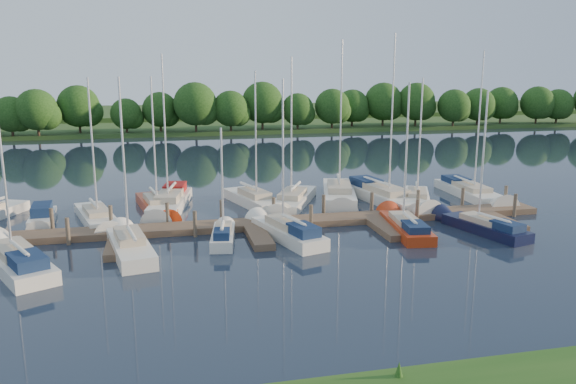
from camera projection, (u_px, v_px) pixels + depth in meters
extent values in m
plane|color=#192633|center=(276.00, 270.00, 28.16)|extent=(260.00, 260.00, 0.00)
cube|color=brown|center=(251.00, 224.00, 35.75)|extent=(40.00, 2.00, 0.40)
cube|color=brown|center=(117.00, 247.00, 31.17)|extent=(1.20, 4.00, 0.40)
cube|color=brown|center=(259.00, 238.00, 32.89)|extent=(1.20, 4.00, 0.40)
cube|color=brown|center=(387.00, 229.00, 34.60)|extent=(1.20, 4.00, 0.40)
cube|color=brown|center=(503.00, 222.00, 36.32)|extent=(1.20, 4.00, 0.40)
cylinder|color=#473D33|center=(52.00, 224.00, 34.31)|extent=(0.24, 0.24, 2.00)
cylinder|color=#473D33|center=(111.00, 221.00, 35.05)|extent=(0.24, 0.24, 2.00)
cylinder|color=#473D33|center=(168.00, 218.00, 35.79)|extent=(0.24, 0.24, 2.00)
cylinder|color=#473D33|center=(222.00, 215.00, 36.53)|extent=(0.24, 0.24, 2.00)
cylinder|color=#473D33|center=(274.00, 212.00, 37.27)|extent=(0.24, 0.24, 2.00)
cylinder|color=#473D33|center=(324.00, 209.00, 38.01)|extent=(0.24, 0.24, 2.00)
cylinder|color=#473D33|center=(372.00, 207.00, 38.76)|extent=(0.24, 0.24, 2.00)
cylinder|color=#473D33|center=(418.00, 204.00, 39.50)|extent=(0.24, 0.24, 2.00)
cylinder|color=#473D33|center=(462.00, 202.00, 40.24)|extent=(0.24, 0.24, 2.00)
cylinder|color=#473D33|center=(505.00, 199.00, 40.98)|extent=(0.24, 0.24, 2.00)
cylinder|color=#473D33|center=(68.00, 235.00, 32.10)|extent=(0.24, 0.24, 2.00)
cylinder|color=#473D33|center=(195.00, 227.00, 33.65)|extent=(0.24, 0.24, 2.00)
cylinder|color=#473D33|center=(311.00, 220.00, 35.20)|extent=(0.24, 0.24, 2.00)
cylinder|color=#473D33|center=(417.00, 214.00, 36.74)|extent=(0.24, 0.24, 2.00)
cylinder|color=#473D33|center=(515.00, 208.00, 38.29)|extent=(0.24, 0.24, 2.00)
cube|color=#25461B|center=(192.00, 125.00, 99.60)|extent=(180.00, 30.00, 0.60)
cube|color=#3A5826|center=(186.00, 113.00, 123.36)|extent=(220.00, 40.00, 1.40)
cylinder|color=#38281C|center=(1.00, 131.00, 80.00)|extent=(0.36, 0.36, 2.82)
sphere|color=#16380F|center=(10.00, 113.00, 79.96)|extent=(4.69, 4.69, 4.69)
cylinder|color=#38281C|center=(41.00, 131.00, 81.43)|extent=(0.36, 0.36, 2.47)
sphere|color=#16380F|center=(39.00, 110.00, 80.79)|extent=(5.77, 5.77, 5.77)
sphere|color=#16380F|center=(49.00, 115.00, 81.42)|extent=(4.12, 4.12, 4.12)
cylinder|color=#38281C|center=(96.00, 127.00, 85.42)|extent=(0.36, 0.36, 2.72)
sphere|color=#16380F|center=(95.00, 105.00, 84.72)|extent=(6.35, 6.35, 6.35)
sphere|color=#16380F|center=(105.00, 111.00, 85.39)|extent=(4.54, 4.54, 4.54)
cylinder|color=#38281C|center=(119.00, 131.00, 83.50)|extent=(0.36, 0.36, 2.03)
sphere|color=#16380F|center=(118.00, 114.00, 82.97)|extent=(4.74, 4.74, 4.74)
sphere|color=#16380F|center=(125.00, 118.00, 83.53)|extent=(3.39, 3.39, 3.39)
cylinder|color=#38281C|center=(154.00, 129.00, 86.08)|extent=(0.36, 0.36, 2.00)
sphere|color=#16380F|center=(154.00, 113.00, 85.56)|extent=(4.67, 4.67, 4.67)
sphere|color=#16380F|center=(161.00, 117.00, 86.11)|extent=(3.34, 3.34, 3.34)
cylinder|color=#38281C|center=(201.00, 126.00, 88.17)|extent=(0.36, 0.36, 2.55)
sphere|color=#16380F|center=(200.00, 106.00, 87.51)|extent=(5.95, 5.95, 5.95)
sphere|color=#16380F|center=(208.00, 111.00, 88.15)|extent=(4.25, 4.25, 4.25)
cylinder|color=#38281C|center=(234.00, 128.00, 86.34)|extent=(0.36, 0.36, 2.42)
sphere|color=#16380F|center=(234.00, 108.00, 85.72)|extent=(5.64, 5.64, 5.64)
sphere|color=#16380F|center=(241.00, 113.00, 86.34)|extent=(4.03, 4.03, 4.03)
cylinder|color=#38281C|center=(268.00, 126.00, 88.87)|extent=(0.36, 0.36, 2.38)
sphere|color=#16380F|center=(268.00, 108.00, 88.25)|extent=(5.55, 5.55, 5.55)
sphere|color=#16380F|center=(275.00, 112.00, 88.86)|extent=(3.96, 3.96, 3.96)
cylinder|color=#38281C|center=(291.00, 124.00, 91.96)|extent=(0.36, 0.36, 2.36)
sphere|color=#16380F|center=(291.00, 107.00, 91.35)|extent=(5.51, 5.51, 5.51)
sphere|color=#16380F|center=(298.00, 111.00, 91.96)|extent=(3.93, 3.93, 3.93)
cylinder|color=#38281C|center=(325.00, 125.00, 91.20)|extent=(0.36, 0.36, 2.32)
sphere|color=#16380F|center=(326.00, 107.00, 90.60)|extent=(5.40, 5.40, 5.40)
sphere|color=#16380F|center=(332.00, 112.00, 91.20)|extent=(3.86, 3.86, 3.86)
cylinder|color=#38281C|center=(358.00, 123.00, 94.47)|extent=(0.36, 0.36, 2.37)
sphere|color=#16380F|center=(359.00, 105.00, 93.85)|extent=(5.53, 5.53, 5.53)
sphere|color=#16380F|center=(365.00, 110.00, 94.46)|extent=(3.95, 3.95, 3.95)
cylinder|color=#38281C|center=(391.00, 123.00, 92.84)|extent=(0.36, 0.36, 2.51)
sphere|color=#16380F|center=(392.00, 105.00, 92.19)|extent=(5.86, 5.86, 5.86)
sphere|color=#16380F|center=(398.00, 110.00, 92.83)|extent=(4.18, 4.18, 4.18)
cylinder|color=#38281C|center=(419.00, 123.00, 95.00)|extent=(0.36, 0.36, 2.11)
sphere|color=#16380F|center=(420.00, 108.00, 94.45)|extent=(4.92, 4.92, 4.92)
sphere|color=#16380F|center=(425.00, 112.00, 95.02)|extent=(3.51, 3.51, 3.51)
cylinder|color=#38281C|center=(457.00, 123.00, 96.16)|extent=(0.36, 0.36, 2.12)
sphere|color=#16380F|center=(458.00, 107.00, 95.61)|extent=(4.95, 4.95, 4.95)
sphere|color=#16380F|center=(463.00, 111.00, 96.18)|extent=(3.53, 3.53, 3.53)
cylinder|color=#38281C|center=(479.00, 121.00, 98.91)|extent=(0.36, 0.36, 2.13)
sphere|color=#16380F|center=(480.00, 106.00, 98.36)|extent=(4.97, 4.97, 4.97)
sphere|color=#16380F|center=(485.00, 110.00, 98.93)|extent=(3.55, 3.55, 3.55)
cylinder|color=#38281C|center=(503.00, 120.00, 99.85)|extent=(0.36, 0.36, 2.36)
sphere|color=#16380F|center=(504.00, 104.00, 99.24)|extent=(5.50, 5.50, 5.50)
sphere|color=#16380F|center=(509.00, 108.00, 99.85)|extent=(3.93, 3.93, 3.93)
cylinder|color=#38281C|center=(530.00, 121.00, 99.20)|extent=(0.36, 0.36, 2.28)
sphere|color=#16380F|center=(531.00, 105.00, 98.61)|extent=(5.32, 5.32, 5.32)
sphere|color=#16380F|center=(536.00, 109.00, 99.21)|extent=(3.80, 3.80, 3.80)
cylinder|color=#38281C|center=(559.00, 120.00, 100.68)|extent=(0.36, 0.36, 2.36)
sphere|color=#16380F|center=(560.00, 103.00, 100.07)|extent=(5.52, 5.52, 5.52)
sphere|color=#16380F|center=(565.00, 108.00, 100.68)|extent=(3.94, 3.94, 3.94)
cube|color=silver|center=(43.00, 220.00, 36.93)|extent=(1.88, 4.57, 0.87)
cone|color=silver|center=(39.00, 229.00, 34.87)|extent=(0.86, 1.40, 0.73)
cube|color=#142648|center=(42.00, 210.00, 36.79)|extent=(1.40, 2.55, 0.78)
cube|color=silver|center=(96.00, 219.00, 37.26)|extent=(3.52, 6.75, 0.97)
cone|color=silver|center=(106.00, 231.00, 34.47)|extent=(1.50, 2.44, 0.91)
cube|color=tan|center=(96.00, 211.00, 36.85)|extent=(2.11, 3.19, 0.44)
cylinder|color=silver|center=(93.00, 148.00, 35.67)|extent=(0.12, 0.12, 8.77)
cylinder|color=silver|center=(93.00, 203.00, 37.61)|extent=(0.89, 2.84, 0.10)
cylinder|color=silver|center=(93.00, 203.00, 37.61)|extent=(0.90, 2.56, 0.20)
cube|color=#AF2F10|center=(156.00, 208.00, 40.21)|extent=(3.01, 6.69, 1.11)
cone|color=#AF2F10|center=(165.00, 219.00, 37.32)|extent=(1.32, 2.39, 0.90)
cube|color=tan|center=(156.00, 199.00, 39.77)|extent=(1.89, 3.11, 0.50)
cylinder|color=silver|center=(154.00, 141.00, 38.59)|extent=(0.12, 0.12, 8.72)
cylinder|color=silver|center=(153.00, 191.00, 40.55)|extent=(0.65, 2.87, 0.10)
cylinder|color=silver|center=(153.00, 191.00, 40.55)|extent=(0.69, 2.58, 0.20)
cube|color=silver|center=(170.00, 206.00, 40.71)|extent=(3.51, 7.75, 1.26)
cone|color=silver|center=(160.00, 220.00, 37.05)|extent=(1.54, 2.77, 1.05)
cube|color=tan|center=(169.00, 196.00, 40.17)|extent=(2.20, 3.61, 0.57)
cube|color=maroon|center=(175.00, 188.00, 42.56)|extent=(1.88, 2.49, 0.63)
cylinder|color=silver|center=(165.00, 129.00, 38.77)|extent=(0.12, 0.12, 10.10)
cylinder|color=silver|center=(172.00, 187.00, 41.17)|extent=(0.75, 3.32, 0.10)
cylinder|color=silver|center=(172.00, 187.00, 41.17)|extent=(0.78, 2.98, 0.20)
cube|color=silver|center=(253.00, 203.00, 41.82)|extent=(3.73, 6.94, 1.18)
cone|color=silver|center=(274.00, 212.00, 38.98)|extent=(1.58, 2.51, 0.94)
cube|color=tan|center=(254.00, 194.00, 41.37)|extent=(2.22, 3.29, 0.54)
cylinder|color=silver|center=(256.00, 135.00, 40.17)|extent=(0.12, 0.12, 9.02)
cylinder|color=silver|center=(248.00, 186.00, 42.13)|extent=(0.97, 2.91, 0.10)
cylinder|color=silver|center=(248.00, 186.00, 42.13)|extent=(0.97, 2.62, 0.20)
cube|color=silver|center=(294.00, 202.00, 41.98)|extent=(5.13, 7.62, 1.10)
cone|color=silver|center=(282.00, 214.00, 38.43)|extent=(2.08, 2.80, 1.04)
cube|color=tan|center=(292.00, 194.00, 41.47)|extent=(2.87, 3.70, 0.50)
cylinder|color=silver|center=(291.00, 129.00, 40.08)|extent=(0.12, 0.12, 10.06)
cylinder|color=silver|center=(296.00, 186.00, 42.45)|extent=(1.55, 3.06, 0.10)
cylinder|color=silver|center=(296.00, 186.00, 42.45)|extent=(1.48, 2.77, 0.20)
cube|color=silver|center=(339.00, 196.00, 44.04)|extent=(4.49, 8.66, 1.24)
cone|color=silver|center=(341.00, 209.00, 39.97)|extent=(1.91, 3.13, 1.17)
cube|color=tan|center=(339.00, 187.00, 43.46)|extent=(2.69, 4.09, 0.56)
cylinder|color=silver|center=(341.00, 117.00, 41.89)|extent=(0.12, 0.12, 11.26)
cylinder|color=silver|center=(339.00, 178.00, 44.58)|extent=(1.10, 3.64, 0.10)
cylinder|color=silver|center=(339.00, 178.00, 44.58)|extent=(1.09, 3.27, 0.20)
cube|color=silver|center=(382.00, 199.00, 42.90)|extent=(3.99, 8.91, 1.25)
cone|color=silver|center=(416.00, 212.00, 39.04)|extent=(1.75, 3.19, 1.20)
cube|color=tan|center=(386.00, 190.00, 42.34)|extent=(2.50, 4.14, 0.57)
cube|color=#142648|center=(366.00, 182.00, 44.86)|extent=(2.14, 2.85, 0.63)
cylinder|color=silver|center=(392.00, 115.00, 40.76)|extent=(0.12, 0.12, 11.62)
cylinder|color=silver|center=(377.00, 181.00, 43.40)|extent=(0.83, 3.82, 0.10)
cylinder|color=silver|center=(377.00, 181.00, 43.40)|extent=(0.85, 3.42, 0.20)
cube|color=silver|center=(417.00, 201.00, 42.35)|extent=(4.21, 6.56, 1.06)
cone|color=silver|center=(418.00, 211.00, 39.29)|extent=(1.72, 2.40, 0.89)
cube|color=tan|center=(417.00, 193.00, 41.90)|extent=(2.38, 3.17, 0.48)
cylinder|color=silver|center=(420.00, 138.00, 40.71)|extent=(0.12, 0.12, 8.61)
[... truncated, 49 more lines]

